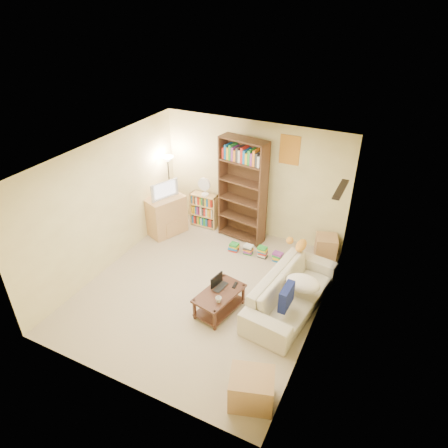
% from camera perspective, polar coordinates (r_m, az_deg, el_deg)
% --- Properties ---
extents(room, '(4.50, 4.54, 2.52)m').
position_cam_1_polar(room, '(6.42, -3.25, 1.92)').
color(room, '#C8B696').
rests_on(room, ground).
extents(sofa, '(2.36, 1.39, 0.63)m').
position_cam_1_polar(sofa, '(6.88, 9.63, -9.56)').
color(sofa, beige).
rests_on(sofa, ground).
extents(navy_pillow, '(0.14, 0.42, 0.37)m').
position_cam_1_polar(navy_pillow, '(6.34, 8.90, -10.22)').
color(navy_pillow, navy).
rests_on(navy_pillow, sofa).
extents(cream_blanket, '(0.58, 0.41, 0.25)m').
position_cam_1_polar(cream_blanket, '(6.73, 11.18, -8.30)').
color(cream_blanket, white).
rests_on(cream_blanket, sofa).
extents(tabby_cat, '(0.50, 0.22, 0.17)m').
position_cam_1_polar(tabby_cat, '(7.34, 10.67, -2.90)').
color(tabby_cat, orange).
rests_on(tabby_cat, sofa).
extents(coffee_table, '(0.66, 0.97, 0.40)m').
position_cam_1_polar(coffee_table, '(6.75, -0.66, -10.69)').
color(coffee_table, '#45231A').
rests_on(coffee_table, ground).
extents(laptop, '(0.36, 0.27, 0.02)m').
position_cam_1_polar(laptop, '(6.72, -0.18, -9.14)').
color(laptop, black).
rests_on(laptop, coffee_table).
extents(laptop_screen, '(0.07, 0.29, 0.20)m').
position_cam_1_polar(laptop_screen, '(6.71, -1.06, -8.01)').
color(laptop_screen, white).
rests_on(laptop_screen, laptop).
extents(mug, '(0.13, 0.13, 0.09)m').
position_cam_1_polar(mug, '(6.45, -0.79, -10.77)').
color(mug, silver).
rests_on(mug, coffee_table).
extents(tv_remote, '(0.07, 0.16, 0.02)m').
position_cam_1_polar(tv_remote, '(6.78, 1.57, -8.72)').
color(tv_remote, black).
rests_on(tv_remote, coffee_table).
extents(tv_stand, '(0.84, 0.96, 0.86)m').
position_cam_1_polar(tv_stand, '(8.82, -8.40, 1.33)').
color(tv_stand, tan).
rests_on(tv_stand, ground).
extents(television, '(0.72, 0.56, 0.38)m').
position_cam_1_polar(television, '(8.54, -8.72, 4.95)').
color(television, black).
rests_on(television, tv_stand).
extents(tall_bookshelf, '(1.04, 0.49, 2.23)m').
position_cam_1_polar(tall_bookshelf, '(8.18, 2.67, 5.09)').
color(tall_bookshelf, '#482B1C').
rests_on(tall_bookshelf, ground).
extents(short_bookshelf, '(0.62, 0.25, 0.79)m').
position_cam_1_polar(short_bookshelf, '(8.98, -2.83, 1.98)').
color(short_bookshelf, tan).
rests_on(short_bookshelf, ground).
extents(desk_fan, '(0.28, 0.16, 0.42)m').
position_cam_1_polar(desk_fan, '(8.64, -2.82, 5.44)').
color(desk_fan, white).
rests_on(desk_fan, short_bookshelf).
extents(floor_lamp, '(0.27, 0.27, 1.62)m').
position_cam_1_polar(floor_lamp, '(8.79, -7.94, 7.51)').
color(floor_lamp, black).
rests_on(floor_lamp, ground).
extents(side_table, '(0.51, 0.51, 0.47)m').
position_cam_1_polar(side_table, '(8.26, 14.34, -3.19)').
color(side_table, tan).
rests_on(side_table, ground).
extents(end_cabinet, '(0.69, 0.62, 0.47)m').
position_cam_1_polar(end_cabinet, '(5.60, 3.95, -22.44)').
color(end_cabinet, tan).
rests_on(end_cabinet, ground).
extents(book_stacks, '(1.12, 0.22, 0.24)m').
position_cam_1_polar(book_stacks, '(8.13, 4.60, -3.93)').
color(book_stacks, red).
rests_on(book_stacks, ground).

